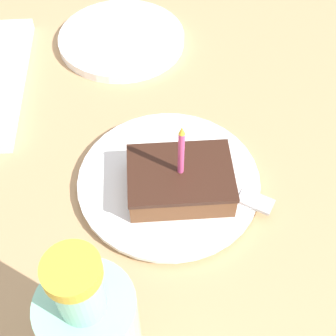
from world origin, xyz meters
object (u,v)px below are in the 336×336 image
Objects in this scene: fork at (219,187)px; side_plate at (121,39)px; plate at (168,180)px; cake_slice at (179,180)px.

side_plate is at bearing -159.53° from fork.
fork is 0.70× the size of side_plate.
plate is at bearing -108.89° from fork.
cake_slice reaches higher than fork.
side_plate is (-0.34, -0.13, -0.01)m from fork.
cake_slice reaches higher than side_plate.
plate and side_plate have the same top height.
cake_slice is at bearing -91.80° from fork.
plate is 0.07m from fork.
fork is at bearing 71.11° from plate.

